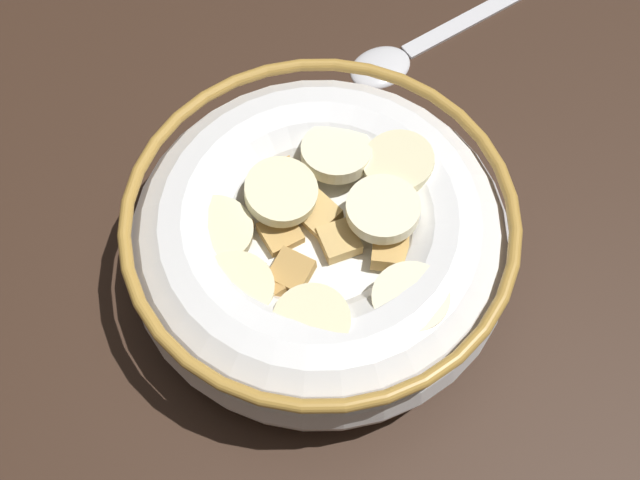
# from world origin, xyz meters

# --- Properties ---
(ground_plane) EXTENTS (1.03, 1.03, 0.02)m
(ground_plane) POSITION_xyz_m (0.00, 0.00, -0.01)
(ground_plane) COLOR #332116
(cereal_bowl) EXTENTS (0.18, 0.18, 0.06)m
(cereal_bowl) POSITION_xyz_m (0.00, -0.00, 0.03)
(cereal_bowl) COLOR white
(cereal_bowl) RESTS_ON ground_plane
(spoon) EXTENTS (0.08, 0.13, 0.01)m
(spoon) POSITION_xyz_m (-0.13, 0.07, 0.00)
(spoon) COLOR silver
(spoon) RESTS_ON ground_plane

